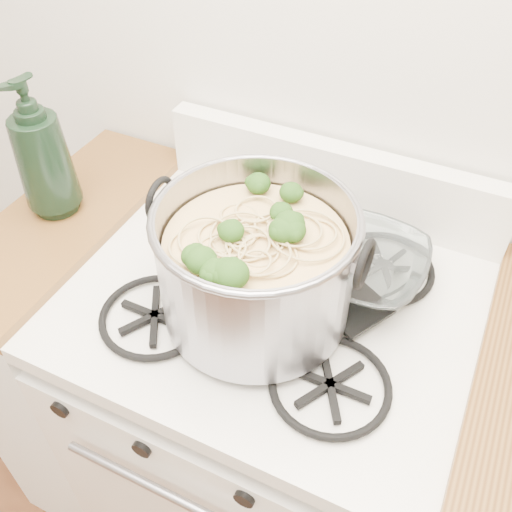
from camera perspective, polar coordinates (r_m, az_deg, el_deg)
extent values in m
cube|color=white|center=(1.50, 1.32, -16.74)|extent=(0.76, 0.65, 0.81)
cube|color=white|center=(1.11, 1.72, -4.62)|extent=(0.76, 0.65, 0.04)
cube|color=black|center=(1.09, 1.75, -3.50)|extent=(0.60, 0.56, 0.02)
cylinder|color=black|center=(1.15, -18.72, -13.99)|extent=(0.04, 0.03, 0.04)
cylinder|color=black|center=(1.07, -11.07, -18.04)|extent=(0.04, 0.03, 0.04)
cylinder|color=black|center=(1.02, -0.93, -22.68)|extent=(0.04, 0.03, 0.04)
cube|color=silver|center=(1.64, -15.06, -8.92)|extent=(0.25, 0.65, 0.88)
cube|color=#553214|center=(1.32, -18.65, 3.31)|extent=(0.25, 0.65, 0.04)
cylinder|color=gray|center=(0.96, 0.00, -0.94)|extent=(0.33, 0.33, 0.22)
torus|color=gray|center=(0.89, 0.00, 3.89)|extent=(0.34, 0.34, 0.01)
torus|color=black|center=(0.98, -9.55, 5.59)|extent=(0.01, 0.08, 0.08)
torus|color=black|center=(0.87, 10.78, -0.81)|extent=(0.01, 0.08, 0.08)
cylinder|color=tan|center=(0.98, 0.00, -2.02)|extent=(0.31, 0.31, 0.17)
sphere|color=#214512|center=(0.91, 0.00, 2.44)|extent=(0.04, 0.04, 0.04)
sphere|color=#214512|center=(0.91, 0.00, 2.44)|extent=(0.04, 0.04, 0.04)
sphere|color=#214512|center=(0.91, 0.00, 2.44)|extent=(0.04, 0.04, 0.04)
sphere|color=#214512|center=(0.91, 0.00, 2.44)|extent=(0.04, 0.04, 0.04)
sphere|color=#214512|center=(0.91, 0.00, 2.44)|extent=(0.04, 0.04, 0.04)
sphere|color=#214512|center=(0.91, 0.00, 2.44)|extent=(0.04, 0.04, 0.04)
sphere|color=#214512|center=(0.91, 0.00, 2.44)|extent=(0.04, 0.04, 0.04)
sphere|color=#214512|center=(0.91, 0.00, 2.44)|extent=(0.04, 0.04, 0.04)
sphere|color=#214512|center=(0.91, 0.00, 2.44)|extent=(0.04, 0.04, 0.04)
sphere|color=#214512|center=(0.91, 0.00, 2.44)|extent=(0.04, 0.04, 0.04)
sphere|color=#214512|center=(0.91, 0.00, 2.44)|extent=(0.04, 0.04, 0.04)
sphere|color=#214512|center=(0.91, 0.00, 2.44)|extent=(0.04, 0.04, 0.04)
imported|color=white|center=(1.11, 10.12, -1.41)|extent=(0.10, 0.10, 0.02)
imported|color=black|center=(1.25, -20.77, 10.04)|extent=(0.14, 0.15, 0.31)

